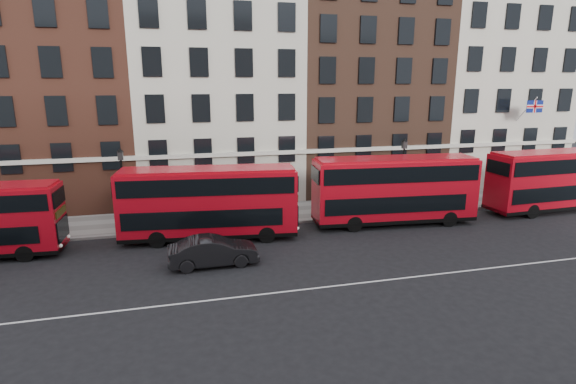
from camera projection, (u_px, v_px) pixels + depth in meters
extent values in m
plane|color=black|center=(257.00, 276.00, 22.50)|extent=(120.00, 120.00, 0.00)
cube|color=slate|center=(231.00, 216.00, 32.37)|extent=(80.00, 5.00, 0.15)
cube|color=gray|center=(235.00, 226.00, 30.01)|extent=(80.00, 0.30, 0.16)
cube|color=white|center=(265.00, 294.00, 20.62)|extent=(70.00, 0.12, 0.01)
cube|color=brown|center=(44.00, 61.00, 33.78)|extent=(12.80, 10.00, 22.00)
cube|color=#B5B29F|center=(216.00, 82.00, 37.18)|extent=(12.80, 10.00, 19.00)
cube|color=brown|center=(360.00, 70.00, 40.00)|extent=(12.80, 10.00, 21.00)
cube|color=#BDB7A3|center=(483.00, 76.00, 43.16)|extent=(12.80, 10.00, 20.00)
cube|color=black|center=(63.00, 229.00, 25.35)|extent=(0.19, 2.03, 1.20)
cube|color=black|center=(61.00, 212.00, 25.11)|extent=(0.17, 1.75, 0.39)
cylinder|color=black|center=(25.00, 253.00, 24.27)|extent=(0.94, 0.31, 0.92)
cylinder|color=black|center=(38.00, 241.00, 26.24)|extent=(0.94, 0.31, 0.92)
cube|color=#B90917|center=(209.00, 202.00, 27.34)|extent=(10.80, 3.73, 3.98)
cube|color=black|center=(210.00, 232.00, 27.79)|extent=(10.80, 3.77, 0.24)
cube|color=black|center=(204.00, 213.00, 27.47)|extent=(9.60, 3.67, 1.06)
cube|color=black|center=(208.00, 183.00, 27.05)|extent=(10.40, 3.76, 1.01)
cube|color=#B90917|center=(207.00, 170.00, 26.86)|extent=(10.47, 3.49, 0.18)
cube|color=black|center=(295.00, 212.00, 28.21)|extent=(0.34, 2.21, 1.31)
cube|color=black|center=(295.00, 195.00, 27.95)|extent=(0.30, 1.91, 0.42)
cylinder|color=black|center=(267.00, 235.00, 27.13)|extent=(1.03, 0.40, 1.01)
cylinder|color=black|center=(264.00, 223.00, 29.31)|extent=(1.03, 0.40, 1.01)
cylinder|color=black|center=(157.00, 239.00, 26.31)|extent=(1.03, 0.40, 1.01)
cylinder|color=black|center=(163.00, 227.00, 28.48)|extent=(1.03, 0.40, 1.01)
cube|color=#B90917|center=(394.00, 190.00, 30.28)|extent=(11.08, 3.49, 4.10)
cube|color=black|center=(393.00, 217.00, 30.74)|extent=(11.09, 3.54, 0.25)
cube|color=black|center=(389.00, 200.00, 30.40)|extent=(9.85, 3.47, 1.09)
cube|color=black|center=(395.00, 171.00, 29.98)|extent=(10.68, 3.54, 1.04)
cube|color=#B90917|center=(396.00, 159.00, 29.78)|extent=(10.76, 3.26, 0.19)
cube|color=black|center=(468.00, 198.00, 31.35)|extent=(0.27, 2.28, 1.35)
cube|color=black|center=(470.00, 182.00, 31.08)|extent=(0.25, 1.97, 0.44)
cylinder|color=black|center=(449.00, 219.00, 30.18)|extent=(1.06, 0.38, 1.04)
cylinder|color=black|center=(433.00, 210.00, 32.41)|extent=(1.06, 0.38, 1.04)
cylinder|color=black|center=(354.00, 224.00, 29.12)|extent=(1.06, 0.38, 1.04)
cylinder|color=black|center=(344.00, 214.00, 31.35)|extent=(1.06, 0.38, 1.04)
cube|color=#B90917|center=(557.00, 180.00, 33.45)|extent=(10.88, 2.95, 4.06)
cube|color=black|center=(553.00, 204.00, 33.91)|extent=(10.88, 2.99, 0.25)
cube|color=black|center=(552.00, 189.00, 33.54)|extent=(9.65, 2.99, 1.08)
cube|color=black|center=(559.00, 163.00, 33.15)|extent=(10.47, 3.02, 1.03)
cube|color=#B90917|center=(561.00, 152.00, 32.96)|extent=(10.56, 2.73, 0.19)
cylinder|color=black|center=(576.00, 197.00, 35.92)|extent=(1.04, 0.32, 1.03)
cylinder|color=black|center=(532.00, 211.00, 31.99)|extent=(1.04, 0.32, 1.03)
cylinder|color=black|center=(508.00, 203.00, 34.14)|extent=(1.04, 0.32, 1.03)
imported|color=black|center=(213.00, 251.00, 23.72)|extent=(4.76, 1.76, 1.55)
cylinder|color=black|center=(124.00, 195.00, 28.72)|extent=(0.14, 0.14, 4.60)
cylinder|color=black|center=(127.00, 225.00, 29.19)|extent=(0.32, 0.32, 0.60)
cube|color=#262626|center=(120.00, 156.00, 28.11)|extent=(0.32, 0.32, 0.55)
cone|color=black|center=(120.00, 150.00, 28.03)|extent=(0.44, 0.44, 0.25)
cylinder|color=black|center=(402.00, 179.00, 33.59)|extent=(0.14, 0.14, 4.60)
cylinder|color=black|center=(401.00, 204.00, 34.07)|extent=(0.32, 0.32, 0.60)
cube|color=#262626|center=(404.00, 145.00, 32.98)|extent=(0.32, 0.32, 0.55)
cone|color=black|center=(405.00, 140.00, 32.90)|extent=(0.44, 0.44, 0.25)
cylinder|color=black|center=(552.00, 185.00, 35.97)|extent=(0.12, 0.12, 2.60)
cube|color=black|center=(556.00, 166.00, 35.45)|extent=(0.25, 0.30, 0.75)
sphere|color=red|center=(558.00, 163.00, 35.24)|extent=(0.14, 0.14, 0.14)
sphere|color=#0C9919|center=(557.00, 169.00, 35.34)|extent=(0.14, 0.14, 0.14)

